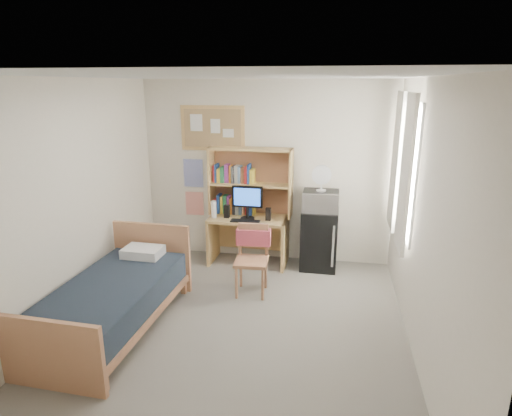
% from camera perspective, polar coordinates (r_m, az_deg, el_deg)
% --- Properties ---
extents(floor, '(3.60, 4.20, 0.02)m').
position_cam_1_polar(floor, '(4.76, -2.89, -16.09)').
color(floor, gray).
rests_on(floor, ground).
extents(ceiling, '(3.60, 4.20, 0.02)m').
position_cam_1_polar(ceiling, '(4.02, -3.44, 17.17)').
color(ceiling, silver).
rests_on(ceiling, wall_back).
extents(wall_back, '(3.60, 0.04, 2.60)m').
position_cam_1_polar(wall_back, '(6.21, 1.37, 4.78)').
color(wall_back, white).
rests_on(wall_back, floor).
extents(wall_front, '(3.60, 0.04, 2.60)m').
position_cam_1_polar(wall_front, '(2.38, -15.36, -15.51)').
color(wall_front, white).
rests_on(wall_front, floor).
extents(wall_left, '(0.04, 4.20, 2.60)m').
position_cam_1_polar(wall_left, '(4.93, -23.93, 0.35)').
color(wall_left, white).
rests_on(wall_left, floor).
extents(wall_right, '(0.04, 4.20, 2.60)m').
position_cam_1_polar(wall_right, '(4.18, 21.61, -2.07)').
color(wall_right, white).
rests_on(wall_right, floor).
extents(window_unit, '(0.10, 1.40, 1.70)m').
position_cam_1_polar(window_unit, '(5.25, 19.04, 5.13)').
color(window_unit, white).
rests_on(window_unit, wall_right).
extents(curtain_left, '(0.04, 0.55, 1.70)m').
position_cam_1_polar(curtain_left, '(4.86, 19.34, 4.26)').
color(curtain_left, white).
rests_on(curtain_left, wall_right).
extents(curtain_right, '(0.04, 0.55, 1.70)m').
position_cam_1_polar(curtain_right, '(5.64, 18.17, 5.91)').
color(curtain_right, white).
rests_on(curtain_right, wall_right).
extents(bulletin_board, '(0.94, 0.03, 0.64)m').
position_cam_1_polar(bulletin_board, '(6.27, -5.80, 10.55)').
color(bulletin_board, tan).
rests_on(bulletin_board, wall_back).
extents(poster_wave, '(0.30, 0.01, 0.42)m').
position_cam_1_polar(poster_wave, '(6.47, -8.35, 4.62)').
color(poster_wave, '#2939A7').
rests_on(poster_wave, wall_back).
extents(poster_japan, '(0.28, 0.01, 0.36)m').
position_cam_1_polar(poster_japan, '(6.58, -8.19, 0.61)').
color(poster_japan, '#EA3D29').
rests_on(poster_japan, wall_back).
extents(desk, '(1.13, 0.58, 0.69)m').
position_cam_1_polar(desk, '(6.22, -1.01, -4.33)').
color(desk, '#DFB36C').
rests_on(desk, floor).
extents(desk_chair, '(0.46, 0.46, 0.87)m').
position_cam_1_polar(desk_chair, '(5.30, -0.62, -7.06)').
color(desk_chair, tan).
rests_on(desk_chair, floor).
extents(mini_fridge, '(0.50, 0.50, 0.85)m').
position_cam_1_polar(mini_fridge, '(6.11, 8.40, -4.11)').
color(mini_fridge, black).
rests_on(mini_fridge, floor).
extents(bed, '(1.03, 1.96, 0.53)m').
position_cam_1_polar(bed, '(4.90, -18.57, -12.28)').
color(bed, black).
rests_on(bed, floor).
extents(hutch, '(1.20, 0.33, 0.98)m').
position_cam_1_polar(hutch, '(6.12, -0.73, 3.49)').
color(hutch, '#DFB36C').
rests_on(hutch, desk).
extents(monitor, '(0.43, 0.04, 0.46)m').
position_cam_1_polar(monitor, '(5.99, -1.16, 0.64)').
color(monitor, black).
rests_on(monitor, desk).
extents(keyboard, '(0.41, 0.14, 0.02)m').
position_cam_1_polar(keyboard, '(5.92, -1.45, -1.76)').
color(keyboard, black).
rests_on(keyboard, desk).
extents(speaker_left, '(0.08, 0.08, 0.18)m').
position_cam_1_polar(speaker_left, '(6.10, -3.90, -0.45)').
color(speaker_left, black).
rests_on(speaker_left, desk).
extents(speaker_right, '(0.07, 0.07, 0.18)m').
position_cam_1_polar(speaker_right, '(5.97, 1.66, -0.83)').
color(speaker_right, black).
rests_on(speaker_right, desk).
extents(water_bottle, '(0.07, 0.07, 0.25)m').
position_cam_1_polar(water_bottle, '(6.10, -5.64, -0.18)').
color(water_bottle, white).
rests_on(water_bottle, desk).
extents(hoodie, '(0.44, 0.15, 0.21)m').
position_cam_1_polar(hoodie, '(5.40, -0.33, -3.89)').
color(hoodie, '#CF4F5F').
rests_on(hoodie, desk_chair).
extents(microwave, '(0.49, 0.37, 0.28)m').
position_cam_1_polar(microwave, '(5.92, 8.62, 0.95)').
color(microwave, silver).
rests_on(microwave, mini_fridge).
extents(desk_fan, '(0.26, 0.26, 0.32)m').
position_cam_1_polar(desk_fan, '(5.85, 8.74, 3.81)').
color(desk_fan, white).
rests_on(desk_fan, microwave).
extents(pillow, '(0.47, 0.33, 0.11)m').
position_cam_1_polar(pillow, '(5.35, -14.83, -5.68)').
color(pillow, white).
rests_on(pillow, bed).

